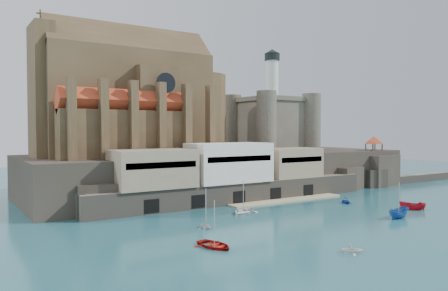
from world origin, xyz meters
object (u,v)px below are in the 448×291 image
at_px(church, 136,103).
at_px(pavilion, 374,141).
at_px(castle_keep, 271,121).
at_px(boat_0, 214,247).
at_px(boat_2, 399,218).
at_px(boat_1, 351,253).

bearing_deg(church, pavilion, -13.48).
xyz_separation_m(castle_keep, pavilion, (25.92, -15.08, -5.59)).
height_order(boat_0, boat_2, boat_0).
height_order(church, boat_1, church).
xyz_separation_m(church, pavilion, (66.13, -15.85, -9.40)).
distance_m(boat_0, boat_2, 38.21).
relative_size(castle_keep, boat_0, 4.88).
bearing_deg(boat_0, boat_2, -10.86).
height_order(boat_1, boat_2, boat_2).
bearing_deg(castle_keep, pavilion, -30.18).
height_order(boat_0, boat_1, boat_0).
bearing_deg(pavilion, boat_1, -143.97).
bearing_deg(castle_keep, boat_1, -120.46).
xyz_separation_m(castle_keep, boat_0, (-48.23, -47.36, -18.31)).
bearing_deg(pavilion, boat_2, -136.91).
xyz_separation_m(boat_0, boat_2, (38.19, -1.37, 0.00)).
bearing_deg(boat_0, castle_keep, 35.67).
relative_size(castle_keep, pavilion, 4.58).
height_order(castle_keep, boat_0, castle_keep).
bearing_deg(castle_keep, church, 178.89).
relative_size(church, castle_keep, 1.60).
bearing_deg(boat_2, pavilion, -56.06).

